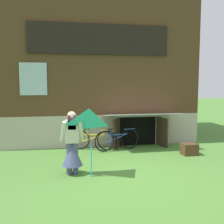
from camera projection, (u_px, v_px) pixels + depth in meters
ground_plane at (117, 173)px, 7.07m from camera, size 60.00×60.00×0.00m
log_house at (92, 73)px, 12.12m from camera, size 7.63×6.06×5.47m
person at (72, 148)px, 6.94m from camera, size 0.61×0.52×1.62m
kite at (89, 126)px, 6.42m from camera, size 0.97×0.96×1.63m
bicycle_blue at (117, 139)px, 9.44m from camera, size 1.65×0.46×0.77m
bicycle_yellow at (93, 139)px, 9.48m from camera, size 1.60×0.52×0.76m
wooden_crate at (189, 149)px, 8.86m from camera, size 0.48×0.41×0.37m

